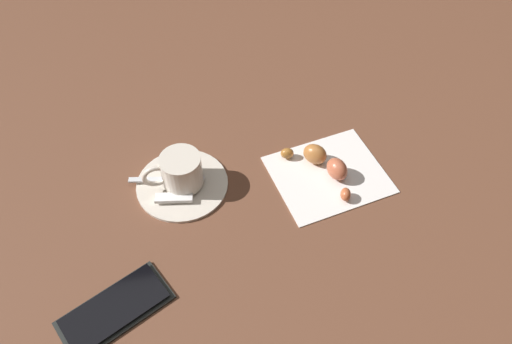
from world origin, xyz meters
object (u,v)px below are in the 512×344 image
(croissant, at_px, (324,163))
(cell_phone, at_px, (115,309))
(espresso_cup, at_px, (180,171))
(napkin, at_px, (328,174))
(saucer, at_px, (182,184))
(sugar_packet, at_px, (174,198))
(teaspoon, at_px, (180,179))

(croissant, xyz_separation_m, cell_phone, (-0.34, -0.18, -0.02))
(espresso_cup, height_order, napkin, espresso_cup)
(croissant, height_order, cell_phone, croissant)
(saucer, distance_m, espresso_cup, 0.03)
(saucer, height_order, espresso_cup, espresso_cup)
(sugar_packet, bearing_deg, croissant, 12.94)
(cell_phone, bearing_deg, espresso_cup, 60.31)
(saucer, distance_m, napkin, 0.24)
(espresso_cup, relative_size, croissant, 0.77)
(espresso_cup, relative_size, sugar_packet, 1.61)
(espresso_cup, relative_size, cell_phone, 0.58)
(teaspoon, relative_size, sugar_packet, 2.10)
(croissant, bearing_deg, teaspoon, 175.13)
(teaspoon, relative_size, cell_phone, 0.75)
(sugar_packet, xyz_separation_m, napkin, (0.25, 0.01, -0.01))
(teaspoon, height_order, sugar_packet, teaspoon)
(saucer, distance_m, sugar_packet, 0.04)
(saucer, xyz_separation_m, napkin, (0.24, -0.03, -0.00))
(croissant, bearing_deg, napkin, -58.23)
(sugar_packet, bearing_deg, espresso_cup, 72.16)
(teaspoon, bearing_deg, espresso_cup, -60.31)
(cell_phone, bearing_deg, napkin, 26.08)
(sugar_packet, bearing_deg, cell_phone, -110.97)
(saucer, xyz_separation_m, sugar_packet, (-0.02, -0.03, 0.01))
(saucer, height_order, napkin, saucer)
(napkin, bearing_deg, cell_phone, -153.92)
(cell_phone, bearing_deg, teaspoon, 61.53)
(cell_phone, bearing_deg, sugar_packet, 59.83)
(teaspoon, height_order, cell_phone, teaspoon)
(teaspoon, bearing_deg, saucer, -62.07)
(saucer, xyz_separation_m, croissant, (0.23, -0.02, 0.02))
(espresso_cup, distance_m, croissant, 0.23)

